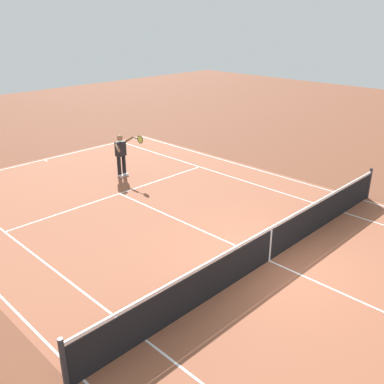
% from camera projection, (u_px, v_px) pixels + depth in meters
% --- Properties ---
extents(ground_plane, '(60.00, 60.00, 0.00)m').
position_uv_depth(ground_plane, '(269.00, 261.00, 11.04)').
color(ground_plane, brown).
extents(court_slab, '(24.20, 11.40, 0.00)m').
position_uv_depth(court_slab, '(269.00, 261.00, 11.04)').
color(court_slab, '#935138').
rests_on(court_slab, ground_plane).
extents(court_line_markings, '(23.85, 11.05, 0.01)m').
position_uv_depth(court_line_markings, '(269.00, 260.00, 11.04)').
color(court_line_markings, white).
rests_on(court_line_markings, ground_plane).
extents(tennis_net, '(0.10, 11.70, 1.08)m').
position_uv_depth(tennis_net, '(270.00, 244.00, 10.86)').
color(tennis_net, '#2D2D33').
rests_on(tennis_net, ground_plane).
extents(tennis_player_near, '(1.05, 0.78, 1.70)m').
position_uv_depth(tennis_player_near, '(122.00, 153.00, 16.56)').
color(tennis_player_near, black).
rests_on(tennis_player_near, ground_plane).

